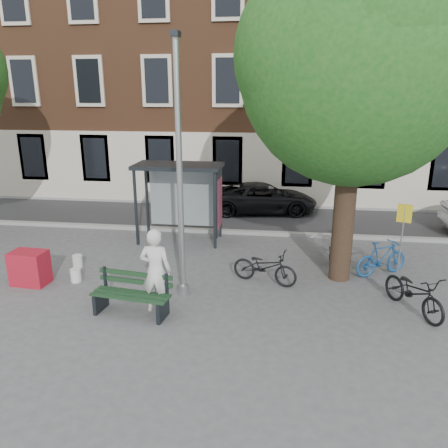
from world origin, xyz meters
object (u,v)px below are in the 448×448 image
object	(u,v)px
car_dark	(263,198)
bench	(132,296)
bike_b	(382,258)
bike_a	(265,267)
bike_d	(338,240)
bike_c	(414,292)
notice_sign	(403,225)
painter	(156,271)
bus_shelter	(191,185)
lamppost	(180,185)
red_stand	(30,268)

from	to	relation	value
car_dark	bench	bearing A→B (deg)	156.83
bench	bike_b	distance (m)	6.79
bike_a	bike_d	xyz separation A→B (m)	(2.11, 2.16, 0.11)
bike_c	notice_sign	distance (m)	2.06
painter	bike_a	distance (m)	3.08
bus_shelter	bike_d	bearing A→B (deg)	-12.35
lamppost	notice_sign	size ratio (longest dim) A/B	2.88
bike_b	red_stand	world-z (taller)	bike_b
painter	bike_c	size ratio (longest dim) A/B	1.05
bike_a	car_dark	distance (m)	7.16
bike_d	bike_b	bearing A→B (deg)	150.67
bike_c	red_stand	world-z (taller)	bike_c
bike_d	red_stand	bearing A→B (deg)	39.38
bus_shelter	red_stand	xyz separation A→B (m)	(-3.50, -4.06, -1.47)
painter	bike_b	xyz separation A→B (m)	(5.56, 2.82, -0.50)
painter	notice_sign	world-z (taller)	notice_sign
lamppost	bench	xyz separation A→B (m)	(-0.92, -1.15, -2.36)
lamppost	bus_shelter	distance (m)	4.24
car_dark	painter	bearing A→B (deg)	159.61
bench	car_dark	distance (m)	9.56
lamppost	car_dark	bearing A→B (deg)	78.62
bike_d	car_dark	world-z (taller)	car_dark
bike_b	bike_d	xyz separation A→B (m)	(-1.06, 1.19, 0.08)
bike_a	red_stand	size ratio (longest dim) A/B	1.96
bus_shelter	notice_sign	distance (m)	6.65
painter	red_stand	world-z (taller)	painter
bus_shelter	bike_d	size ratio (longest dim) A/B	1.50
car_dark	lamppost	bearing A→B (deg)	160.87
bike_d	bike_c	bearing A→B (deg)	131.24
bike_b	notice_sign	distance (m)	1.19
bus_shelter	bike_b	xyz separation A→B (m)	(5.77, -2.23, -1.42)
painter	lamppost	bearing A→B (deg)	-111.13
bench	bus_shelter	bearing A→B (deg)	94.48
bench	bike_a	xyz separation A→B (m)	(2.92, 2.06, 0.03)
painter	bike_d	bearing A→B (deg)	-136.56
notice_sign	car_dark	bearing A→B (deg)	137.09
bike_d	notice_sign	size ratio (longest dim) A/B	0.90
bike_c	red_stand	bearing A→B (deg)	152.43
bike_b	notice_sign	world-z (taller)	notice_sign
painter	notice_sign	size ratio (longest dim) A/B	0.94
bike_c	red_stand	xyz separation A→B (m)	(-9.56, 0.28, -0.05)
bike_d	bike_a	bearing A→B (deg)	64.85
bike_b	bike_d	size ratio (longest dim) A/B	0.87
lamppost	painter	size ratio (longest dim) A/B	3.07
bike_a	car_dark	size ratio (longest dim) A/B	0.40
notice_sign	bike_c	bearing A→B (deg)	-76.06
bike_b	bench	bearing A→B (deg)	87.99
bus_shelter	red_stand	distance (m)	5.56
bus_shelter	bike_a	xyz separation A→B (m)	(2.61, -3.19, -1.46)
painter	bike_c	bearing A→B (deg)	-171.32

